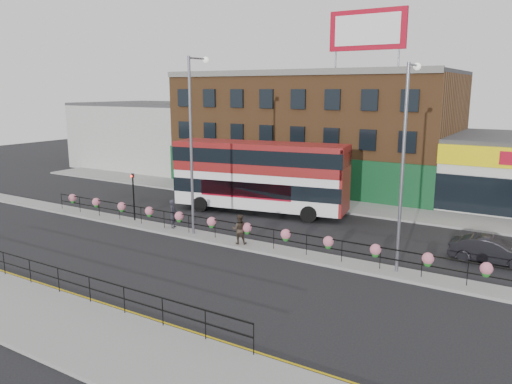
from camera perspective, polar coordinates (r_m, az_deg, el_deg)
The scene contains 18 objects.
ground at distance 29.35m, azimuth -3.09°, elevation -5.80°, with size 120.00×120.00×0.00m, color black.
south_pavement at distance 21.29m, azimuth -22.38°, elevation -13.49°, with size 60.00×4.00×0.15m, color gray.
north_pavement at distance 39.43m, azimuth 6.89°, elevation -1.19°, with size 60.00×4.00×0.15m, color gray.
median at distance 29.33m, azimuth -3.10°, elevation -5.66°, with size 60.00×1.60×0.15m, color gray.
yellow_line_inner at distance 22.59m, azimuth -17.57°, elevation -11.85°, with size 60.00×0.10×0.01m, color gold.
yellow_line_outer at distance 22.48m, azimuth -17.92°, elevation -11.98°, with size 60.00×0.10×0.01m, color gold.
brick_building at distance 47.49m, azimuth 6.71°, elevation 7.17°, with size 25.00×12.21×10.30m.
warehouse_west at distance 59.11m, azimuth -11.49°, elevation 6.46°, with size 15.50×12.00×7.30m.
billboard at distance 40.51m, azimuth 12.61°, elevation 17.62°, with size 6.00×0.29×4.40m.
median_railing at distance 29.05m, azimuth -3.12°, elevation -3.83°, with size 30.04×0.56×1.23m.
south_railing at distance 23.49m, azimuth -21.70°, elevation -8.71°, with size 20.04×0.05×1.12m.
double_decker_bus at distance 35.72m, azimuth 0.50°, elevation 2.53°, with size 12.88×5.12×5.09m.
car at distance 28.52m, azimuth 25.34°, elevation -6.05°, with size 4.10×1.44×1.35m, color black.
pedestrian_a at distance 32.08m, azimuth -9.44°, elevation -2.46°, with size 0.66×0.78×1.81m, color #25262F.
pedestrian_b at distance 28.42m, azimuth -1.91°, elevation -4.26°, with size 1.04×0.97×1.71m, color #362A21.
lamp_column_west at distance 29.88m, azimuth -7.14°, elevation 6.97°, with size 0.38×1.85×10.55m.
lamp_column_east at distance 24.32m, azimuth 16.67°, elevation 4.56°, with size 0.35×1.73×9.88m.
traffic_light_median at distance 34.10m, azimuth -13.87°, elevation 0.63°, with size 0.15×0.28×3.65m.
Camera 1 is at (16.03, -22.95, 8.82)m, focal length 35.00 mm.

